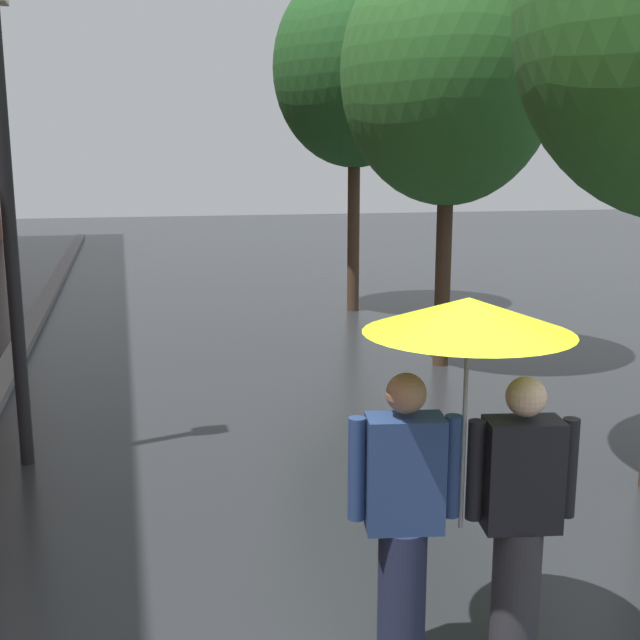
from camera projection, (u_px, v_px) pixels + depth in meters
The scene contains 5 objects.
kerb_strip at pixel (28, 333), 12.37m from camera, with size 0.30×36.00×0.12m, color slate.
street_tree_1 at pixel (449, 73), 9.89m from camera, with size 2.80×2.80×5.57m.
street_tree_2 at pixel (355, 69), 13.79m from camera, with size 2.94×2.94×6.15m.
couple_under_umbrella at pixel (464, 431), 4.00m from camera, with size 1.19×1.07×2.04m.
street_lamp_post at pixel (6, 185), 6.63m from camera, with size 0.24×0.24×4.32m.
Camera 1 is at (-1.65, -2.87, 2.69)m, focal length 43.43 mm.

